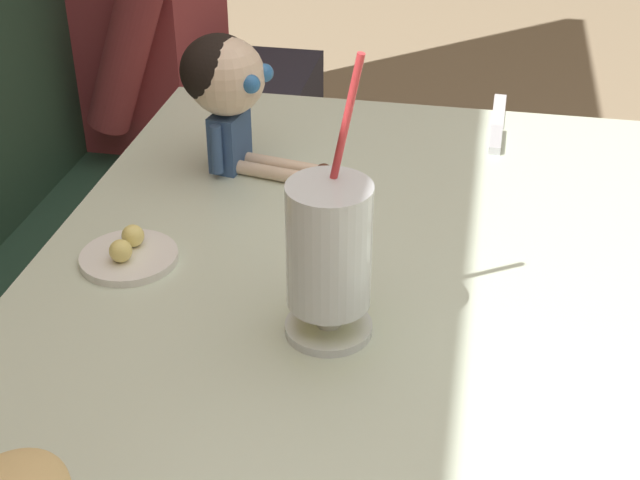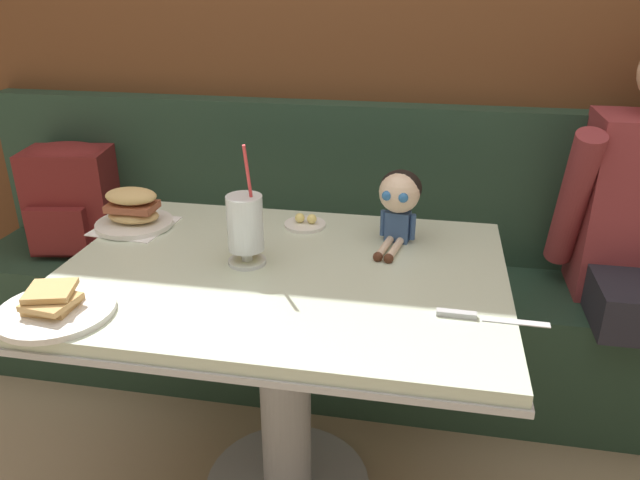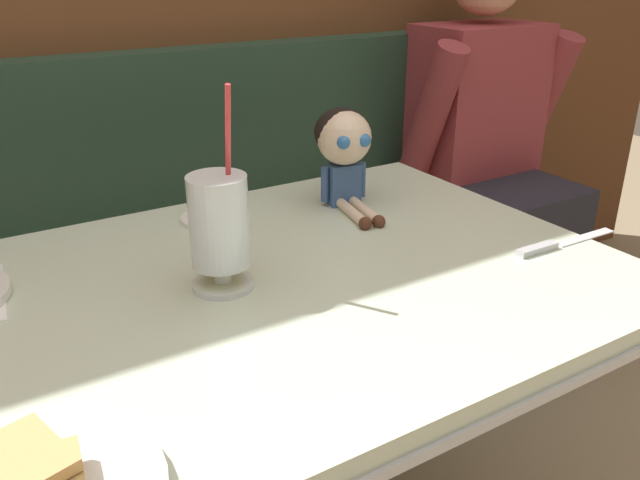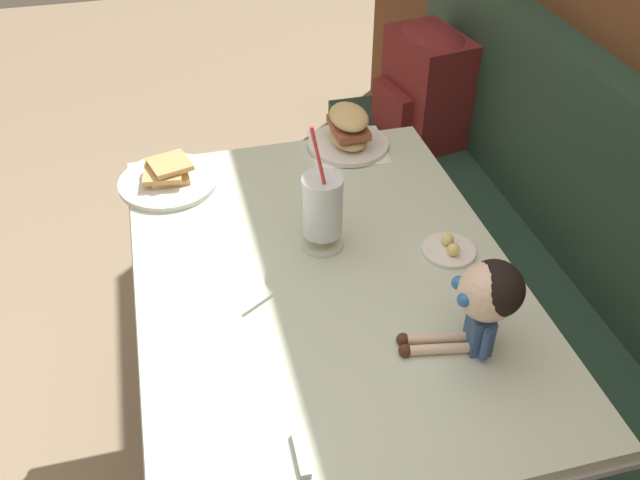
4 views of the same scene
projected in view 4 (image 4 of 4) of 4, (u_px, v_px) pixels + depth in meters
The scene contains 9 objects.
booth_bench at pixel (550, 349), 1.83m from camera, with size 2.60×0.48×1.00m.
diner_table at pixel (325, 336), 1.57m from camera, with size 1.11×0.81×0.74m.
toast_plate at pixel (168, 178), 1.70m from camera, with size 0.25×0.25×0.06m.
milkshake_glass at pixel (322, 208), 1.46m from camera, with size 0.10×0.10×0.31m.
sandwich_plate at pixel (348, 132), 1.82m from camera, with size 0.22×0.22×0.12m.
butter_saucer at pixel (449, 250), 1.50m from camera, with size 0.12×0.12×0.04m.
butter_knife at pixel (305, 473), 1.07m from camera, with size 0.24×0.02×0.01m.
seated_doll at pixel (487, 296), 1.21m from camera, with size 0.13×0.23×0.20m.
backpack at pixel (425, 83), 2.33m from camera, with size 0.33×0.29×0.41m.
Camera 4 is at (1.04, -0.10, 1.71)m, focal length 37.98 mm.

